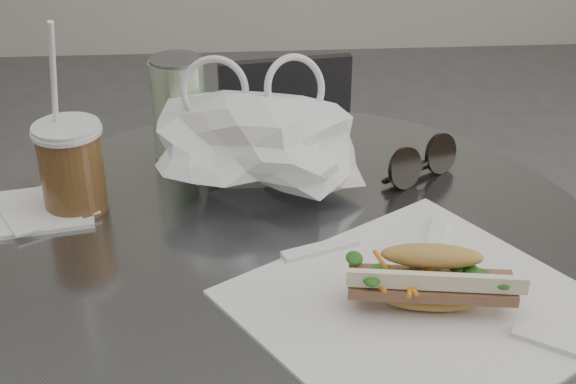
{
  "coord_description": "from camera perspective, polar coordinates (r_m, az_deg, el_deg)",
  "views": [
    {
      "loc": [
        -0.06,
        -0.61,
        1.25
      ],
      "look_at": [
        0.0,
        0.21,
        0.79
      ],
      "focal_mm": 50.0,
      "sensor_mm": 36.0,
      "label": 1
    }
  ],
  "objects": [
    {
      "name": "chair_far",
      "position": [
        1.74,
        0.74,
        -3.74
      ],
      "size": [
        0.36,
        0.38,
        0.68
      ],
      "rotation": [
        0.0,
        0.0,
        3.28
      ],
      "color": "#29292C",
      "rests_on": "ground"
    },
    {
      "name": "sandwich_paper",
      "position": [
        0.85,
        9.38,
        -8.09
      ],
      "size": [
        0.45,
        0.44,
        0.0
      ],
      "primitive_type": "cube",
      "rotation": [
        0.0,
        0.0,
        0.57
      ],
      "color": "white",
      "rests_on": "cafe_table"
    },
    {
      "name": "banh_mi",
      "position": [
        0.83,
        10.12,
        -6.11
      ],
      "size": [
        0.22,
        0.11,
        0.07
      ],
      "rotation": [
        0.0,
        0.0,
        -0.15
      ],
      "color": "tan",
      "rests_on": "sandwich_paper"
    },
    {
      "name": "iced_coffee",
      "position": [
        1.02,
        -15.15,
        1.8
      ],
      "size": [
        0.08,
        0.08,
        0.25
      ],
      "color": "brown",
      "rests_on": "cafe_table"
    },
    {
      "name": "sunglasses",
      "position": [
        1.08,
        9.46,
        2.01
      ],
      "size": [
        0.11,
        0.09,
        0.06
      ],
      "rotation": [
        0.0,
        0.0,
        0.61
      ],
      "color": "black",
      "rests_on": "cafe_table"
    },
    {
      "name": "plastic_bag",
      "position": [
        1.03,
        -2.26,
        3.41
      ],
      "size": [
        0.28,
        0.23,
        0.12
      ],
      "primitive_type": null,
      "rotation": [
        0.0,
        0.0,
        0.14
      ],
      "color": "white",
      "rests_on": "cafe_table"
    },
    {
      "name": "napkin_stack",
      "position": [
        1.05,
        -16.85,
        -1.11
      ],
      "size": [
        0.14,
        0.14,
        0.01
      ],
      "color": "white",
      "rests_on": "cafe_table"
    },
    {
      "name": "drink_can",
      "position": [
        1.13,
        -7.79,
        5.97
      ],
      "size": [
        0.07,
        0.07,
        0.14
      ],
      "color": "#669F5D",
      "rests_on": "cafe_table"
    }
  ]
}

